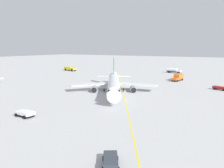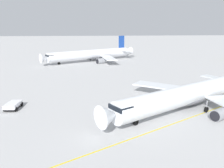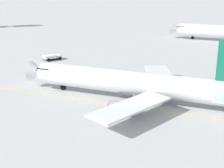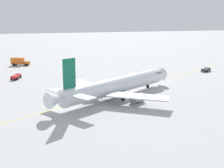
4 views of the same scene
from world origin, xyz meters
TOP-DOWN VIEW (x-y plane):
  - ground_plane at (0.00, 0.00)m, footprint 600.00×600.00m
  - airliner_main at (-1.17, 2.74)m, footprint 27.57×36.27m
  - catering_truck_truck at (-12.92, -35.05)m, footprint 3.67×8.36m
  - baggage_truck_truck at (-25.36, 44.68)m, footprint 3.79×4.52m
  - fire_tender_truck at (58.87, -43.14)m, footprint 9.83×4.39m
  - ops_pickup_truck at (-31.91, -19.99)m, footprint 5.35×3.43m
  - fuel_tanker_truck at (-2.23, -65.09)m, footprint 9.05×3.74m
  - pushback_tug_truck at (1.54, 36.57)m, footprint 4.55×2.72m
  - taxiway_centreline at (-5.98, 4.52)m, footprint 84.08×142.10m

SIDE VIEW (x-z plane):
  - ground_plane at x=0.00m, z-range 0.00..0.00m
  - taxiway_centreline at x=-5.98m, z-range 0.00..0.01m
  - baggage_truck_truck at x=-25.36m, z-range 0.11..1.33m
  - pushback_tug_truck at x=1.54m, z-range 0.15..1.45m
  - ops_pickup_truck at x=-31.91m, z-range 0.10..1.51m
  - fire_tender_truck at x=58.87m, z-range 0.28..2.78m
  - fuel_tanker_truck at x=-2.23m, z-range 0.14..3.01m
  - catering_truck_truck at x=-12.92m, z-range 0.11..3.21m
  - airliner_main at x=-1.17m, z-range -2.81..8.29m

